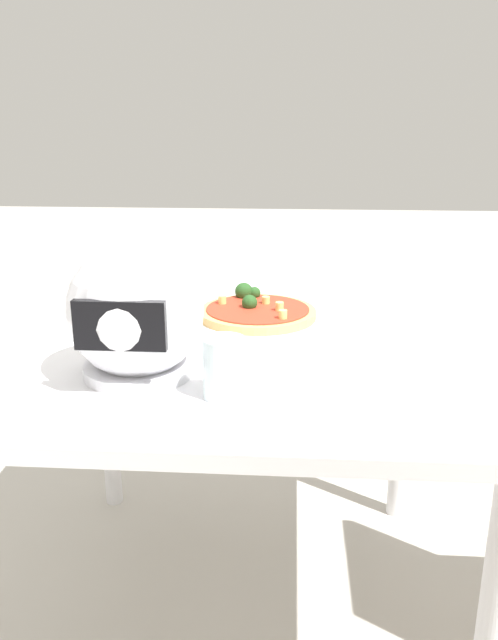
# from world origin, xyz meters

# --- Properties ---
(ground_plane) EXTENTS (14.00, 14.00, 0.00)m
(ground_plane) POSITION_xyz_m (0.00, 0.00, 0.00)
(ground_plane) COLOR #B2ADA3
(dining_table) EXTENTS (0.98, 0.99, 0.71)m
(dining_table) POSITION_xyz_m (0.00, 0.00, 0.63)
(dining_table) COLOR white
(dining_table) RESTS_ON ground
(pizza_plate) EXTENTS (0.30, 0.30, 0.01)m
(pizza_plate) POSITION_xyz_m (-0.03, -0.09, 0.71)
(pizza_plate) COLOR white
(pizza_plate) RESTS_ON dining_table
(pizza) EXTENTS (0.26, 0.26, 0.05)m
(pizza) POSITION_xyz_m (-0.03, -0.10, 0.73)
(pizza) COLOR tan
(pizza) RESTS_ON pizza_plate
(motorcycle_helmet) EXTENTS (0.24, 0.24, 0.24)m
(motorcycle_helmet) POSITION_xyz_m (0.16, 0.22, 0.82)
(motorcycle_helmet) COLOR silver
(motorcycle_helmet) RESTS_ON dining_table
(drinking_glass) EXTENTS (0.07, 0.07, 0.10)m
(drinking_glass) POSITION_xyz_m (0.00, 0.30, 0.76)
(drinking_glass) COLOR silver
(drinking_glass) RESTS_ON dining_table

